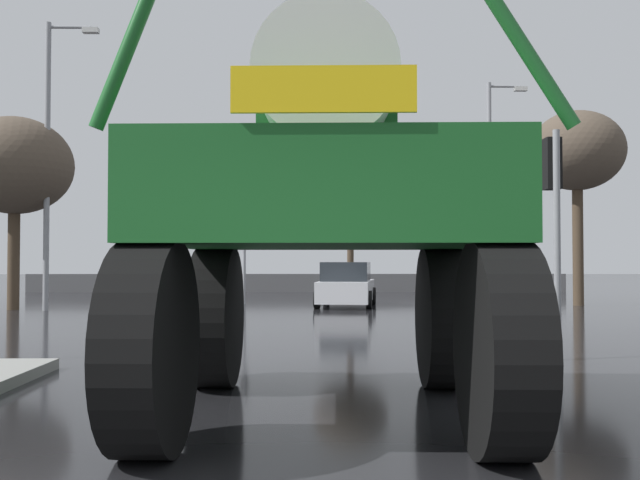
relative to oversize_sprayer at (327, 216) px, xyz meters
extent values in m
plane|color=black|center=(-0.53, 13.28, -2.05)|extent=(120.00, 120.00, 0.00)
cylinder|color=black|center=(-1.34, 1.69, -1.18)|extent=(0.55, 1.76, 1.74)
cylinder|color=black|center=(1.48, 1.56, -1.18)|extent=(0.55, 1.76, 1.74)
cylinder|color=black|center=(-1.48, -1.52, -1.18)|extent=(0.55, 1.76, 1.74)
cylinder|color=black|center=(1.34, -1.64, -1.18)|extent=(0.55, 1.76, 1.74)
cube|color=#195B23|center=(0.00, 0.02, 0.13)|extent=(3.49, 4.05, 0.92)
cube|color=#154E1E|center=(0.02, 0.42, 1.16)|extent=(1.48, 1.34, 1.14)
cylinder|color=silver|center=(-0.02, -0.54, 1.27)|extent=(1.39, 1.21, 1.34)
cylinder|color=#195B23|center=(-1.57, -1.67, 1.44)|extent=(0.78, 0.15, 1.73)
cylinder|color=#195B23|center=(1.42, -1.80, 1.36)|extent=(1.06, 0.17, 1.60)
cube|color=yellow|center=(-0.09, -1.96, 0.84)|extent=(1.42, 0.10, 0.36)
cube|color=silver|center=(1.23, 17.29, -1.52)|extent=(2.28, 4.30, 0.70)
cube|color=#23282D|center=(1.21, 17.14, -0.85)|extent=(1.85, 2.30, 0.64)
cylinder|color=black|center=(0.58, 18.74, -1.75)|extent=(0.27, 0.62, 0.60)
cylinder|color=black|center=(2.26, 18.50, -1.75)|extent=(0.27, 0.62, 0.60)
cylinder|color=black|center=(0.19, 16.07, -1.75)|extent=(0.27, 0.62, 0.60)
cylinder|color=black|center=(1.87, 15.83, -1.75)|extent=(0.27, 0.62, 0.60)
cylinder|color=gray|center=(3.81, 3.97, -0.21)|extent=(0.11, 0.11, 3.68)
cube|color=black|center=(3.81, 4.18, 1.11)|extent=(0.24, 0.32, 0.84)
sphere|color=red|center=(3.81, 4.37, 1.38)|extent=(0.17, 0.17, 0.17)
sphere|color=#3C2403|center=(3.81, 4.37, 1.11)|extent=(0.17, 0.17, 0.17)
sphere|color=black|center=(3.81, 4.37, 0.84)|extent=(0.17, 0.17, 0.17)
cylinder|color=gray|center=(-2.40, 18.70, -0.30)|extent=(0.11, 0.11, 3.50)
cube|color=black|center=(-2.40, 18.92, 0.93)|extent=(0.24, 0.32, 0.84)
sphere|color=red|center=(-2.40, 19.11, 1.20)|extent=(0.17, 0.17, 0.17)
sphere|color=#3C2403|center=(-2.40, 19.11, 0.93)|extent=(0.17, 0.17, 0.17)
sphere|color=black|center=(-2.40, 19.11, 0.66)|extent=(0.17, 0.17, 0.17)
cylinder|color=gray|center=(-8.35, 15.35, 2.52)|extent=(0.18, 0.18, 9.13)
cylinder|color=gray|center=(-7.68, 15.35, 6.93)|extent=(1.34, 0.10, 0.10)
cube|color=silver|center=(-7.01, 15.35, 6.83)|extent=(0.50, 0.24, 0.16)
cylinder|color=gray|center=(7.06, 20.57, 2.25)|extent=(0.18, 0.18, 8.59)
cylinder|color=gray|center=(7.69, 20.57, 6.40)|extent=(1.26, 0.10, 0.10)
cube|color=silver|center=(8.32, 20.57, 6.30)|extent=(0.50, 0.24, 0.16)
cylinder|color=#473828|center=(-9.52, 15.77, -0.38)|extent=(0.37, 0.37, 3.34)
ellipsoid|color=brown|center=(-9.52, 15.77, 2.58)|extent=(3.67, 3.67, 3.12)
cylinder|color=#473828|center=(9.37, 17.52, 0.10)|extent=(0.37, 0.37, 4.29)
ellipsoid|color=brown|center=(9.37, 17.52, 3.39)|extent=(3.29, 3.29, 2.79)
cylinder|color=#473828|center=(2.13, 28.99, 0.43)|extent=(0.33, 0.33, 4.95)
ellipsoid|color=brown|center=(2.13, 28.99, 4.25)|extent=(3.83, 3.83, 3.25)
cube|color=#59595B|center=(-0.53, 28.25, -1.60)|extent=(26.73, 0.24, 0.90)
camera|label=1|loc=(-0.24, -7.40, -0.46)|focal=40.33mm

